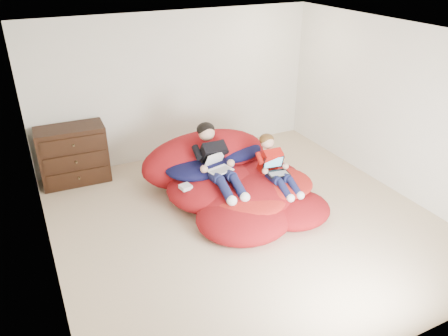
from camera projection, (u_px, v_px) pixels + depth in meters
room_shell at (246, 207)px, 5.97m from camera, size 5.10×5.10×2.77m
dresser at (73, 155)px, 6.89m from camera, size 1.05×0.60×0.93m
beanbag_pile at (233, 183)px, 6.49m from camera, size 2.31×2.44×0.94m
cream_pillow at (183, 145)px, 6.85m from camera, size 0.46×0.29×0.29m
older_boy at (215, 158)px, 6.23m from camera, size 0.36×1.24×0.79m
younger_boy at (274, 163)px, 6.28m from camera, size 0.31×0.97×0.68m
laptop_white at (218, 165)px, 6.19m from camera, size 0.38×0.42×0.22m
laptop_black at (276, 169)px, 6.27m from camera, size 0.34×0.33×0.22m
power_adapter at (186, 187)px, 6.07m from camera, size 0.17×0.17×0.06m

